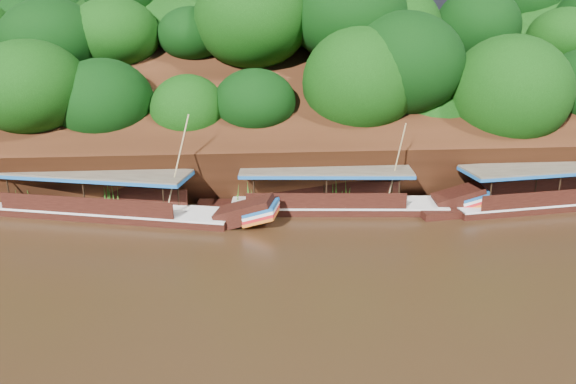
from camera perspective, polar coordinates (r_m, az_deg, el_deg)
name	(u,v)px	position (r m, az deg, el deg)	size (l,w,h in m)	color
ground	(368,269)	(27.18, 8.16, -7.80)	(160.00, 160.00, 0.00)	black
riverbank	(312,129)	(47.87, 2.47, 6.38)	(120.00, 30.06, 19.40)	black
boat_0	(570,196)	(39.14, 26.70, -0.38)	(16.51, 4.28, 6.51)	black
boat_1	(351,201)	(34.36, 6.45, -0.89)	(15.59, 3.61, 6.16)	black
boat_2	(124,207)	(34.43, -16.32, -1.49)	(17.41, 6.49, 6.76)	black
reeds	(286,191)	(35.09, -0.16, 0.09)	(50.02, 2.65, 2.06)	#35751D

